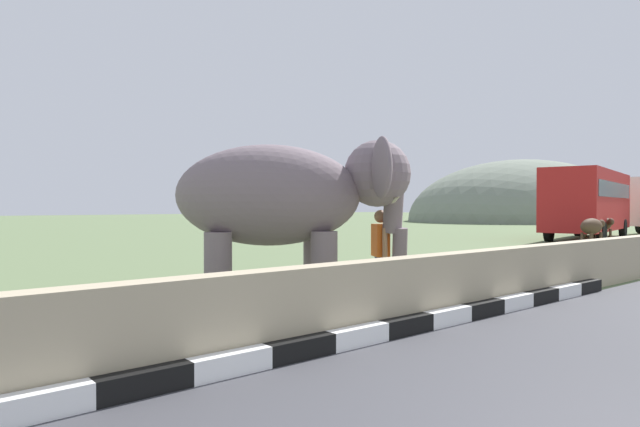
% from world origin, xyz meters
% --- Properties ---
extents(striped_curb, '(16.20, 0.20, 0.24)m').
position_xyz_m(striped_curb, '(-0.35, 4.16, 0.12)').
color(striped_curb, white).
rests_on(striped_curb, ground_plane).
extents(barrier_parapet, '(28.00, 0.36, 1.00)m').
position_xyz_m(barrier_parapet, '(2.00, 4.46, 0.50)').
color(barrier_parapet, tan).
rests_on(barrier_parapet, ground_plane).
extents(elephant, '(3.95, 3.48, 2.87)m').
position_xyz_m(elephant, '(1.91, 6.72, 1.86)').
color(elephant, slate).
rests_on(elephant, ground_plane).
extents(person_handler, '(0.41, 0.61, 1.66)m').
position_xyz_m(person_handler, '(3.47, 6.14, 0.93)').
color(person_handler, navy).
rests_on(person_handler, ground_plane).
extents(bus_red, '(10.36, 4.68, 3.50)m').
position_xyz_m(bus_red, '(25.15, 11.87, 2.08)').
color(bus_red, '#B21E1E').
rests_on(bus_red, ground_plane).
extents(cow_near, '(1.88, 0.62, 1.23)m').
position_xyz_m(cow_near, '(19.15, 9.12, 0.87)').
color(cow_near, '#473323').
rests_on(cow_near, ground_plane).
extents(cow_mid, '(1.66, 1.61, 1.23)m').
position_xyz_m(cow_mid, '(23.39, 10.43, 0.87)').
color(cow_mid, '#473323').
rests_on(cow_mid, ground_plane).
extents(cow_far, '(1.58, 1.68, 1.23)m').
position_xyz_m(cow_far, '(22.76, 10.61, 0.87)').
color(cow_far, tan).
rests_on(cow_far, ground_plane).
extents(hill_east, '(29.80, 23.84, 14.20)m').
position_xyz_m(hill_east, '(55.00, 32.24, 0.00)').
color(hill_east, slate).
rests_on(hill_east, ground_plane).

